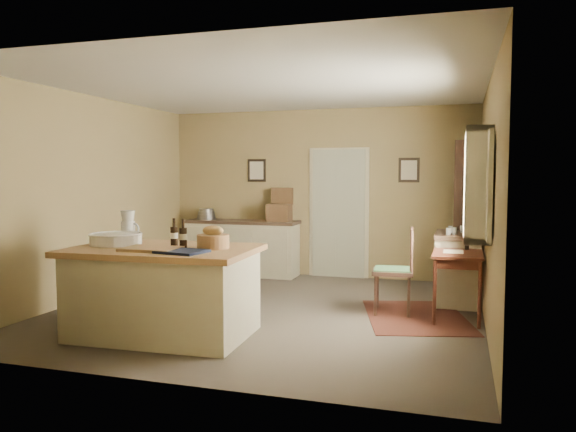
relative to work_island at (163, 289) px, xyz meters
name	(u,v)px	position (x,y,z in m)	size (l,w,h in m)	color
ground	(268,310)	(0.68, 1.31, -0.48)	(5.00, 5.00, 0.00)	#52473E
wall_back	(318,193)	(0.68, 3.81, 0.87)	(5.00, 0.10, 2.70)	#957F52
wall_front	(162,213)	(0.68, -1.19, 0.87)	(5.00, 0.10, 2.70)	#957F52
wall_left	(90,197)	(-1.82, 1.31, 0.87)	(0.10, 5.00, 2.70)	#957F52
wall_right	(488,203)	(3.18, 1.31, 0.87)	(0.10, 5.00, 2.70)	#957F52
ceiling	(267,86)	(0.68, 1.31, 2.22)	(5.00, 5.00, 0.00)	silver
door	(339,212)	(1.03, 3.78, 0.57)	(0.97, 0.06, 2.11)	#A9AB91
framed_prints	(330,170)	(0.88, 3.79, 1.24)	(2.82, 0.02, 0.38)	black
window	(482,184)	(3.11, 1.11, 1.07)	(0.25, 1.99, 1.12)	beige
work_island	(163,289)	(0.00, 0.00, 0.00)	(1.90, 1.28, 1.20)	beige
sideboard	(243,246)	(-0.52, 3.51, 0.00)	(1.88, 0.53, 1.18)	beige
rug	(416,317)	(2.43, 1.51, -0.48)	(1.10, 1.60, 0.01)	#441E15
writing_desk	(458,260)	(2.88, 1.61, 0.19)	(0.55, 0.89, 0.82)	#38180F
desk_chair	(393,271)	(2.15, 1.61, 0.02)	(0.47, 0.47, 1.01)	black
right_cabinet	(458,267)	(2.88, 2.46, -0.02)	(0.57, 1.02, 0.99)	beige
shelving_unit	(470,217)	(3.04, 3.31, 0.57)	(0.36, 0.95, 2.11)	black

